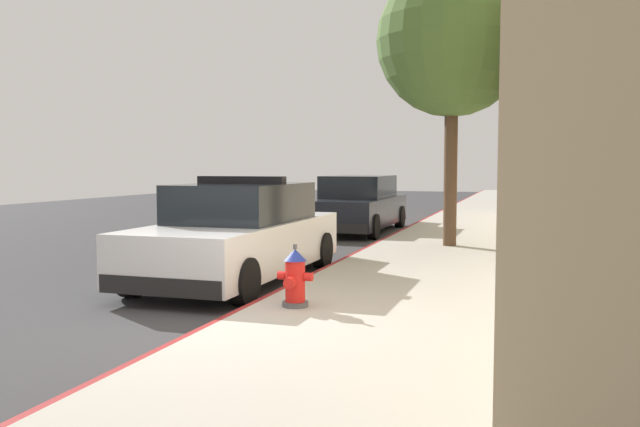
% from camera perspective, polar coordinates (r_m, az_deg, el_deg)
% --- Properties ---
extents(ground_plane, '(31.65, 60.00, 0.20)m').
position_cam_1_polar(ground_plane, '(18.42, -6.96, -1.94)').
color(ground_plane, '#353538').
extents(sidewalk_pavement, '(3.09, 60.00, 0.15)m').
position_cam_1_polar(sidewalk_pavement, '(16.79, 11.96, -2.00)').
color(sidewalk_pavement, '#ADA89E').
rests_on(sidewalk_pavement, ground).
extents(curb_painted_edge, '(0.08, 60.00, 0.15)m').
position_cam_1_polar(curb_painted_edge, '(17.03, 6.64, -1.85)').
color(curb_painted_edge, maroon).
rests_on(curb_painted_edge, ground).
extents(police_cruiser, '(1.94, 4.84, 1.68)m').
position_cam_1_polar(police_cruiser, '(10.74, -6.89, -1.80)').
color(police_cruiser, white).
rests_on(police_cruiser, ground).
extents(parked_car_silver_ahead, '(1.94, 4.84, 1.56)m').
position_cam_1_polar(parked_car_silver_ahead, '(18.47, 3.28, 0.72)').
color(parked_car_silver_ahead, black).
rests_on(parked_car_silver_ahead, ground).
extents(fire_hydrant, '(0.44, 0.40, 0.76)m').
position_cam_1_polar(fire_hydrant, '(8.05, -2.17, -5.56)').
color(fire_hydrant, '#4C4C51').
rests_on(fire_hydrant, sidewalk_pavement).
extents(street_tree, '(3.17, 3.17, 5.89)m').
position_cam_1_polar(street_tree, '(14.52, 11.32, 14.30)').
color(street_tree, brown).
rests_on(street_tree, sidewalk_pavement).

